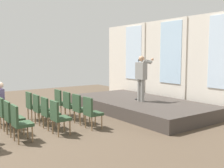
{
  "coord_description": "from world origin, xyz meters",
  "views": [
    {
      "loc": [
        7.53,
        -1.64,
        2.14
      ],
      "look_at": [
        0.08,
        3.71,
        1.15
      ],
      "focal_mm": 42.65,
      "sensor_mm": 36.0,
      "label": 1
    }
  ],
  "objects_px": {
    "chair_r0_c1": "(70,104)",
    "chair_r1_c3": "(58,115)",
    "chair_r0_c2": "(80,107)",
    "chair_r0_c3": "(91,111)",
    "chair_r1_c0": "(32,104)",
    "chair_r2_c3": "(19,121)",
    "mic_stand": "(139,91)",
    "chair_r0_c0": "(61,101)",
    "chair_r1_c1": "(40,107)",
    "chair_r2_c2": "(12,116)",
    "chair_r1_c2": "(48,111)",
    "chair_r2_c1": "(5,111)",
    "speaker": "(141,75)",
    "audience_r2_c0": "(2,101)"
  },
  "relations": [
    {
      "from": "speaker",
      "to": "mic_stand",
      "type": "xyz_separation_m",
      "value": [
        -0.4,
        0.22,
        -0.64
      ]
    },
    {
      "from": "chair_r0_c3",
      "to": "chair_r1_c0",
      "type": "distance_m",
      "value": 2.29
    },
    {
      "from": "chair_r0_c1",
      "to": "chair_r0_c2",
      "type": "relative_size",
      "value": 1.0
    },
    {
      "from": "mic_stand",
      "to": "chair_r0_c2",
      "type": "distance_m",
      "value": 2.87
    },
    {
      "from": "mic_stand",
      "to": "chair_r1_c1",
      "type": "relative_size",
      "value": 1.65
    },
    {
      "from": "chair_r1_c0",
      "to": "chair_r1_c1",
      "type": "bearing_deg",
      "value": 0.0
    },
    {
      "from": "chair_r0_c2",
      "to": "chair_r1_c0",
      "type": "distance_m",
      "value": 1.71
    },
    {
      "from": "chair_r0_c2",
      "to": "chair_r1_c2",
      "type": "height_order",
      "value": "same"
    },
    {
      "from": "chair_r0_c1",
      "to": "chair_r0_c2",
      "type": "distance_m",
      "value": 0.68
    },
    {
      "from": "mic_stand",
      "to": "chair_r0_c0",
      "type": "distance_m",
      "value": 2.97
    },
    {
      "from": "mic_stand",
      "to": "audience_r2_c0",
      "type": "height_order",
      "value": "mic_stand"
    },
    {
      "from": "chair_r0_c0",
      "to": "chair_r1_c0",
      "type": "bearing_deg",
      "value": -90.0
    },
    {
      "from": "chair_r1_c2",
      "to": "chair_r2_c1",
      "type": "distance_m",
      "value": 1.23
    },
    {
      "from": "chair_r0_c2",
      "to": "chair_r0_c3",
      "type": "bearing_deg",
      "value": 0.0
    },
    {
      "from": "speaker",
      "to": "chair_r0_c2",
      "type": "height_order",
      "value": "speaker"
    },
    {
      "from": "chair_r1_c1",
      "to": "chair_r1_c3",
      "type": "relative_size",
      "value": 1.0
    },
    {
      "from": "chair_r0_c0",
      "to": "chair_r0_c3",
      "type": "distance_m",
      "value": 2.05
    },
    {
      "from": "chair_r1_c3",
      "to": "audience_r2_c0",
      "type": "xyz_separation_m",
      "value": [
        -2.05,
        -0.95,
        0.2
      ]
    },
    {
      "from": "speaker",
      "to": "chair_r0_c1",
      "type": "height_order",
      "value": "speaker"
    },
    {
      "from": "chair_r0_c0",
      "to": "chair_r0_c2",
      "type": "height_order",
      "value": "same"
    },
    {
      "from": "audience_r2_c0",
      "to": "chair_r2_c3",
      "type": "height_order",
      "value": "audience_r2_c0"
    },
    {
      "from": "chair_r1_c3",
      "to": "chair_r2_c3",
      "type": "height_order",
      "value": "same"
    },
    {
      "from": "chair_r0_c2",
      "to": "chair_r2_c1",
      "type": "xyz_separation_m",
      "value": [
        -0.68,
        -2.05,
        0.0
      ]
    },
    {
      "from": "chair_r1_c2",
      "to": "chair_r2_c1",
      "type": "xyz_separation_m",
      "value": [
        -0.68,
        -1.03,
        0.0
      ]
    },
    {
      "from": "chair_r1_c2",
      "to": "audience_r2_c0",
      "type": "xyz_separation_m",
      "value": [
        -1.36,
        -0.95,
        0.2
      ]
    },
    {
      "from": "chair_r2_c1",
      "to": "mic_stand",
      "type": "bearing_deg",
      "value": 87.36
    },
    {
      "from": "speaker",
      "to": "chair_r0_c1",
      "type": "xyz_separation_m",
      "value": [
        -0.62,
        -2.61,
        -0.88
      ]
    },
    {
      "from": "chair_r0_c1",
      "to": "chair_r2_c1",
      "type": "xyz_separation_m",
      "value": [
        0.0,
        -2.05,
        0.0
      ]
    },
    {
      "from": "audience_r2_c0",
      "to": "chair_r2_c3",
      "type": "bearing_deg",
      "value": -2.26
    },
    {
      "from": "chair_r0_c1",
      "to": "chair_r2_c2",
      "type": "bearing_deg",
      "value": -71.62
    },
    {
      "from": "chair_r1_c3",
      "to": "chair_r2_c2",
      "type": "distance_m",
      "value": 1.23
    },
    {
      "from": "chair_r1_c1",
      "to": "audience_r2_c0",
      "type": "relative_size",
      "value": 0.71
    },
    {
      "from": "mic_stand",
      "to": "chair_r1_c3",
      "type": "relative_size",
      "value": 1.65
    },
    {
      "from": "chair_r1_c0",
      "to": "chair_r1_c3",
      "type": "xyz_separation_m",
      "value": [
        2.05,
        0.0,
        0.0
      ]
    },
    {
      "from": "chair_r1_c2",
      "to": "chair_r2_c1",
      "type": "bearing_deg",
      "value": -123.61
    },
    {
      "from": "chair_r0_c1",
      "to": "chair_r1_c3",
      "type": "xyz_separation_m",
      "value": [
        1.36,
        -1.03,
        0.0
      ]
    },
    {
      "from": "chair_r1_c3",
      "to": "chair_r2_c1",
      "type": "distance_m",
      "value": 1.71
    },
    {
      "from": "chair_r1_c0",
      "to": "audience_r2_c0",
      "type": "relative_size",
      "value": 0.71
    },
    {
      "from": "chair_r1_c1",
      "to": "chair_r1_c3",
      "type": "xyz_separation_m",
      "value": [
        1.36,
        0.0,
        0.0
      ]
    },
    {
      "from": "speaker",
      "to": "chair_r2_c3",
      "type": "relative_size",
      "value": 1.79
    },
    {
      "from": "chair_r2_c2",
      "to": "chair_r0_c2",
      "type": "bearing_deg",
      "value": 90.0
    },
    {
      "from": "chair_r2_c2",
      "to": "chair_r2_c3",
      "type": "relative_size",
      "value": 1.0
    },
    {
      "from": "chair_r1_c0",
      "to": "chair_r2_c3",
      "type": "relative_size",
      "value": 1.0
    },
    {
      "from": "chair_r1_c2",
      "to": "chair_r2_c1",
      "type": "relative_size",
      "value": 1.0
    },
    {
      "from": "chair_r0_c2",
      "to": "audience_r2_c0",
      "type": "relative_size",
      "value": 0.71
    },
    {
      "from": "chair_r0_c1",
      "to": "chair_r1_c1",
      "type": "height_order",
      "value": "same"
    },
    {
      "from": "chair_r0_c2",
      "to": "chair_r2_c3",
      "type": "bearing_deg",
      "value": -71.62
    },
    {
      "from": "chair_r1_c0",
      "to": "mic_stand",
      "type": "bearing_deg",
      "value": 76.73
    },
    {
      "from": "chair_r2_c3",
      "to": "mic_stand",
      "type": "bearing_deg",
      "value": 103.16
    },
    {
      "from": "speaker",
      "to": "chair_r2_c3",
      "type": "bearing_deg",
      "value": -80.94
    }
  ]
}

